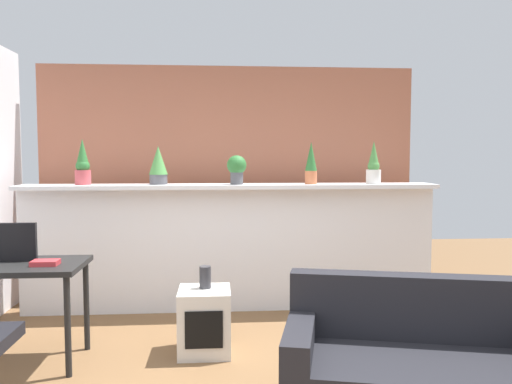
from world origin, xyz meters
name	(u,v)px	position (x,y,z in m)	size (l,w,h in m)	color
divider_wall	(231,249)	(0.00, 2.00, 0.61)	(4.04, 0.16, 1.22)	silver
plant_shelf	(231,186)	(0.00, 1.96, 1.24)	(4.04, 0.40, 0.04)	silver
brick_wall_behind	(229,182)	(0.00, 2.60, 1.25)	(4.04, 0.10, 2.50)	#AD664C
potted_plant_0	(83,165)	(-1.42, 1.99, 1.44)	(0.15, 0.15, 0.44)	#B7474C
potted_plant_1	(158,165)	(-0.70, 2.00, 1.45)	(0.18, 0.18, 0.37)	#4C4C51
potted_plant_2	(237,168)	(0.06, 1.93, 1.42)	(0.19, 0.19, 0.28)	#4C4C51
potted_plant_3	(311,163)	(0.79, 1.94, 1.46)	(0.12, 0.12, 0.42)	#C66B42
potted_plant_4	(374,166)	(1.42, 1.95, 1.43)	(0.15, 0.15, 0.43)	silver
desk	(6,275)	(-1.66, 0.78, 0.67)	(1.10, 0.60, 0.75)	black
tv_monitor	(6,242)	(-1.69, 0.86, 0.89)	(0.44, 0.04, 0.29)	black
side_cube_shelf	(205,321)	(-0.23, 0.89, 0.25)	(0.40, 0.41, 0.50)	silver
vase_on_shelf	(205,277)	(-0.23, 0.94, 0.59)	(0.09, 0.09, 0.17)	#2D2D33
book_on_desk	(45,263)	(-1.36, 0.71, 0.77)	(0.18, 0.13, 0.04)	#B22D33
couch	(422,374)	(1.04, -0.23, 0.28)	(1.69, 1.10, 0.80)	black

